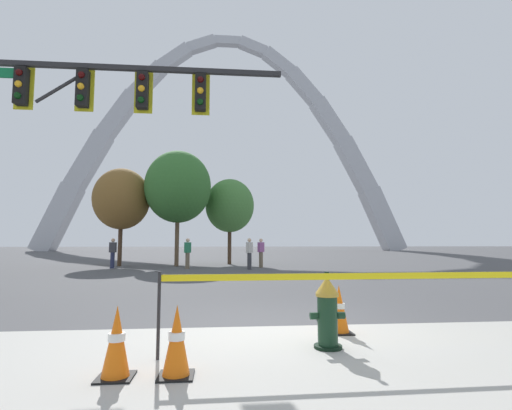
{
  "coord_description": "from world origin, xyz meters",
  "views": [
    {
      "loc": [
        -0.92,
        -6.41,
        1.37
      ],
      "look_at": [
        0.15,
        5.0,
        2.5
      ],
      "focal_mm": 26.77,
      "sensor_mm": 36.0,
      "label": 1
    }
  ],
  "objects": [
    {
      "name": "traffic_cone_mid_sidewalk",
      "position": [
        0.89,
        -0.64,
        0.36
      ],
      "size": [
        0.36,
        0.36,
        0.73
      ],
      "color": "black",
      "rests_on": "ground"
    },
    {
      "name": "pedestrian_walking_right",
      "position": [
        -6.65,
        14.74,
        0.82
      ],
      "size": [
        0.37,
        0.27,
        1.59
      ],
      "color": "#232847",
      "rests_on": "ground"
    },
    {
      "name": "tree_far_left",
      "position": [
        -6.76,
        16.61,
        3.93
      ],
      "size": [
        3.28,
        3.28,
        5.75
      ],
      "color": "#473323",
      "rests_on": "ground"
    },
    {
      "name": "pedestrian_near_trees",
      "position": [
        1.32,
        14.66,
        0.82
      ],
      "size": [
        0.39,
        0.37,
        1.59
      ],
      "color": "brown",
      "rests_on": "ground"
    },
    {
      "name": "traffic_cone_curb_edge",
      "position": [
        -1.36,
        -2.3,
        0.36
      ],
      "size": [
        0.36,
        0.36,
        0.73
      ],
      "color": "black",
      "rests_on": "ground"
    },
    {
      "name": "monument_arch",
      "position": [
        -0.0,
        56.23,
        16.66
      ],
      "size": [
        60.26,
        3.01,
        37.22
      ],
      "color": "#B2B5BC",
      "rests_on": "ground"
    },
    {
      "name": "caution_tape_barrier",
      "position": [
        1.02,
        -1.68,
        0.7
      ],
      "size": [
        5.35,
        0.11,
        1.03
      ],
      "color": "#232326",
      "rests_on": "ground"
    },
    {
      "name": "pedestrian_standing_center",
      "position": [
        -2.62,
        13.89,
        0.82
      ],
      "size": [
        0.36,
        0.39,
        1.59
      ],
      "color": "brown",
      "rests_on": "ground"
    },
    {
      "name": "ground_plane",
      "position": [
        0.0,
        0.0,
        0.0
      ],
      "size": [
        240.0,
        240.0,
        0.0
      ],
      "primitive_type": "plane",
      "color": "#474749"
    },
    {
      "name": "traffic_signal_gantry",
      "position": [
        -4.66,
        2.75,
        4.4
      ],
      "size": [
        7.82,
        0.44,
        6.0
      ],
      "color": "#232326",
      "rests_on": "ground"
    },
    {
      "name": "fire_hydrant",
      "position": [
        0.48,
        -1.42,
        0.47
      ],
      "size": [
        0.46,
        0.48,
        0.99
      ],
      "color": "black",
      "rests_on": "ground"
    },
    {
      "name": "tree_center_left",
      "position": [
        -0.33,
        18.04,
        3.72
      ],
      "size": [
        3.11,
        3.11,
        5.44
      ],
      "color": "#473323",
      "rests_on": "ground"
    },
    {
      "name": "traffic_cone_by_hydrant",
      "position": [
        -1.96,
        -2.3,
        0.36
      ],
      "size": [
        0.36,
        0.36,
        0.73
      ],
      "color": "black",
      "rests_on": "ground"
    },
    {
      "name": "pedestrian_walking_left",
      "position": [
        0.57,
        13.16,
        0.82
      ],
      "size": [
        0.37,
        0.39,
        1.59
      ],
      "color": "#38383D",
      "rests_on": "ground"
    },
    {
      "name": "tree_left_mid",
      "position": [
        -3.44,
        16.18,
        4.64
      ],
      "size": [
        3.87,
        3.87,
        6.77
      ],
      "color": "brown",
      "rests_on": "ground"
    }
  ]
}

